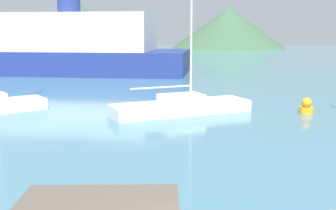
% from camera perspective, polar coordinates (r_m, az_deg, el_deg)
% --- Properties ---
extents(sailboat_outer, '(8.16, 4.99, 9.79)m').
position_cam_1_polar(sailboat_outer, '(23.55, 1.79, -0.07)').
color(sailboat_outer, white).
rests_on(sailboat_outer, ground_plane).
extents(ferry_distant, '(26.38, 13.40, 7.90)m').
position_cam_1_polar(ferry_distant, '(47.01, -13.06, 7.69)').
color(ferry_distant, navy).
rests_on(ferry_distant, ground_plane).
extents(buoy_marker, '(0.78, 0.78, 0.89)m').
position_cam_1_polar(buoy_marker, '(24.82, 18.25, -0.22)').
color(buoy_marker, orange).
rests_on(buoy_marker, ground_plane).
extents(hill_west, '(26.70, 26.70, 12.84)m').
position_cam_1_polar(hill_west, '(114.77, -12.65, 10.86)').
color(hill_west, '#3D6038').
rests_on(hill_west, ground_plane).
extents(hill_central, '(28.42, 28.42, 9.88)m').
position_cam_1_polar(hill_central, '(107.27, 8.21, 10.27)').
color(hill_central, '#38563D').
rests_on(hill_central, ground_plane).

